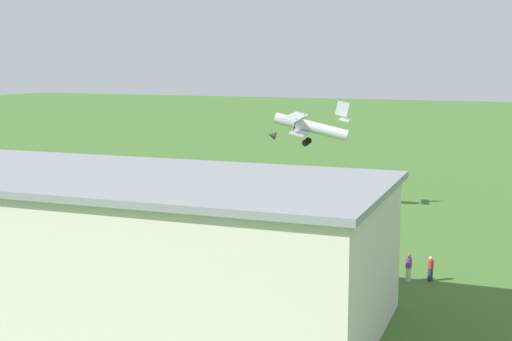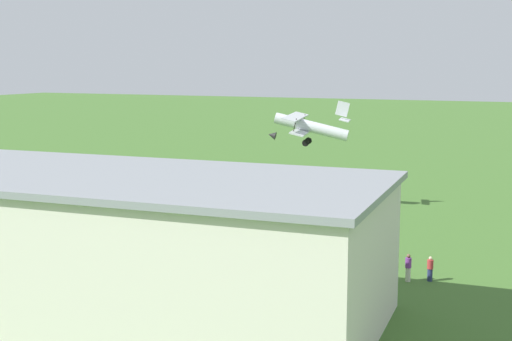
{
  "view_description": "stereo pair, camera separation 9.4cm",
  "coord_description": "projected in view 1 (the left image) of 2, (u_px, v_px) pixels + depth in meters",
  "views": [
    {
      "loc": [
        -19.67,
        61.8,
        13.41
      ],
      "look_at": [
        2.68,
        9.74,
        4.78
      ],
      "focal_mm": 49.44,
      "sensor_mm": 36.0,
      "label": 1
    },
    {
      "loc": [
        -19.76,
        61.76,
        13.41
      ],
      "look_at": [
        2.68,
        9.74,
        4.78
      ],
      "focal_mm": 49.44,
      "sensor_mm": 36.0,
      "label": 2
    }
  ],
  "objects": [
    {
      "name": "person_walking_on_apron",
      "position": [
        29.0,
        216.0,
        58.61
      ],
      "size": [
        0.51,
        0.51,
        1.6
      ],
      "color": "#33723F",
      "rests_on": "ground_plane"
    },
    {
      "name": "person_watching_takeoff",
      "position": [
        430.0,
        269.0,
        43.72
      ],
      "size": [
        0.49,
        0.49,
        1.57
      ],
      "color": "navy",
      "rests_on": "ground_plane"
    },
    {
      "name": "person_at_fence_line",
      "position": [
        409.0,
        268.0,
        43.64
      ],
      "size": [
        0.52,
        0.52,
        1.75
      ],
      "color": "beige",
      "rests_on": "ground_plane"
    },
    {
      "name": "hangar",
      "position": [
        75.0,
        238.0,
        39.05
      ],
      "size": [
        34.98,
        14.33,
        7.6
      ],
      "color": "beige",
      "rests_on": "ground_plane"
    },
    {
      "name": "biplane",
      "position": [
        308.0,
        126.0,
        65.61
      ],
      "size": [
        7.88,
        8.71,
        4.2
      ],
      "color": "silver"
    },
    {
      "name": "ground_plane",
      "position": [
        323.0,
        208.0,
        65.83
      ],
      "size": [
        400.0,
        400.0,
        0.0
      ],
      "primitive_type": "plane",
      "color": "#3D6628"
    }
  ]
}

